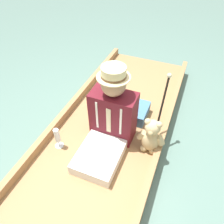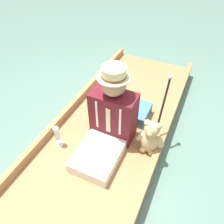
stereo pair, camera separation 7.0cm
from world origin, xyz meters
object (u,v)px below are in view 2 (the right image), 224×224
seated_person (110,119)px  teddy_bear (150,138)px  wine_glass (57,135)px  walking_cane (163,106)px

seated_person → teddy_bear: seated_person is taller
wine_glass → walking_cane: size_ratio=0.34×
seated_person → wine_glass: size_ratio=3.47×
teddy_bear → walking_cane: walking_cane is taller
teddy_bear → walking_cane: (-0.02, -0.23, 0.23)m
wine_glass → seated_person: bearing=-148.5°
seated_person → walking_cane: 0.51m
teddy_bear → walking_cane: bearing=-95.6°
wine_glass → walking_cane: walking_cane is taller
teddy_bear → wine_glass: bearing=19.6°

